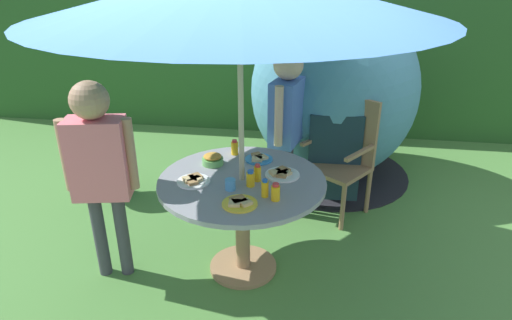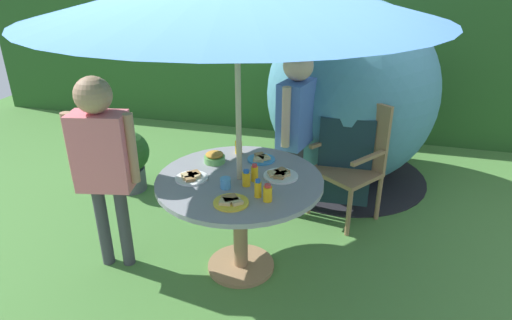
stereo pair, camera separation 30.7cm
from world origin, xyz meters
name	(u,v)px [view 1 (the left image)]	position (x,y,z in m)	size (l,w,h in m)	color
ground_plane	(243,269)	(0.00, 0.00, -0.01)	(10.00, 10.00, 0.02)	#477A38
hedge_backdrop	(285,58)	(0.00, 3.19, 0.90)	(9.00, 0.70, 1.79)	#285623
garden_table	(242,199)	(0.00, 0.00, 0.58)	(1.13, 1.13, 0.74)	#93704C
wooden_chair	(344,151)	(0.72, 0.99, 0.56)	(0.65, 0.64, 1.03)	#93704C
dome_tent	(333,92)	(0.62, 1.72, 0.88)	(1.73, 1.73, 1.78)	teal
potted_plant	(113,164)	(-1.39, 0.89, 0.34)	(0.41, 0.41, 0.60)	#595960
child_in_blue_shirt	(287,112)	(0.22, 0.91, 0.92)	(0.29, 0.47, 1.44)	#3F3F47
child_in_pink_shirt	(99,159)	(-0.91, -0.18, 0.91)	(0.47, 0.27, 1.42)	#3F3F47
snack_bowl	(213,159)	(-0.25, 0.21, 0.78)	(0.15, 0.15, 0.08)	#66B259
plate_front_edge	(282,174)	(0.26, 0.10, 0.75)	(0.24, 0.24, 0.03)	white
plate_back_edge	(240,203)	(0.04, -0.33, 0.75)	(0.22, 0.22, 0.03)	yellow
plate_mid_left	(193,180)	(-0.31, -0.09, 0.75)	(0.22, 0.22, 0.03)	white
plate_center_front	(259,158)	(0.07, 0.33, 0.75)	(0.20, 0.20, 0.03)	#338CD8
juice_bottle_near_left	(276,192)	(0.25, -0.24, 0.79)	(0.06, 0.06, 0.11)	yellow
juice_bottle_near_right	(235,148)	(-0.13, 0.40, 0.79)	(0.05, 0.05, 0.12)	yellow
juice_bottle_far_left	(250,179)	(0.07, -0.08, 0.79)	(0.05, 0.05, 0.11)	yellow
juice_bottle_far_right	(265,189)	(0.18, -0.21, 0.79)	(0.05, 0.05, 0.12)	yellow
juice_bottle_center_back	(257,173)	(0.11, -0.01, 0.79)	(0.05, 0.05, 0.12)	yellow
cup_near	(230,184)	(-0.05, -0.15, 0.77)	(0.07, 0.07, 0.07)	#4C99D8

